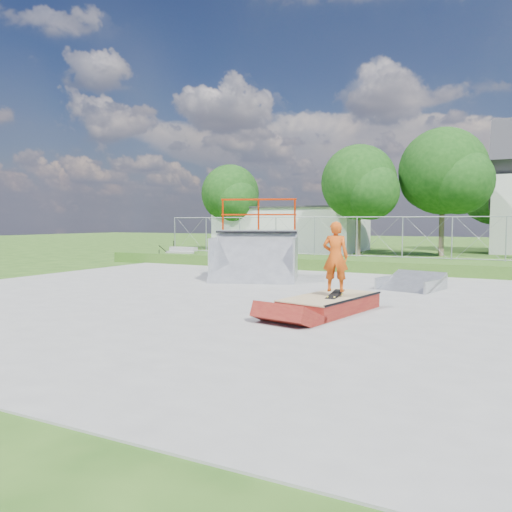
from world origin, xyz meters
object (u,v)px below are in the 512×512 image
at_px(quarter_pipe, 254,239).
at_px(flat_bank_ramp, 411,282).
at_px(grind_box, 330,304).
at_px(skater, 335,260).

relative_size(quarter_pipe, flat_bank_ramp, 1.73).
xyz_separation_m(grind_box, flat_bank_ramp, (1.00, 4.70, 0.05)).
bearing_deg(skater, grind_box, -21.30).
bearing_deg(quarter_pipe, skater, -65.98).
distance_m(quarter_pipe, skater, 6.46).
relative_size(flat_bank_ramp, skater, 1.07).
bearing_deg(skater, quarter_pipe, -56.05).
xyz_separation_m(quarter_pipe, skater, (4.45, -4.68, -0.24)).
bearing_deg(quarter_pipe, grind_box, -66.65).
height_order(grind_box, flat_bank_ramp, flat_bank_ramp).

